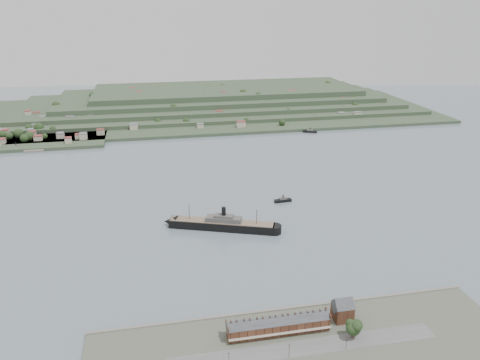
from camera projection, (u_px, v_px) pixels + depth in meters
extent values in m
plane|color=slate|center=(237.00, 207.00, 404.21)|extent=(1400.00, 1400.00, 0.00)
cube|color=#4C5142|center=(309.00, 357.00, 231.54)|extent=(220.00, 80.00, 2.00)
cube|color=slate|center=(286.00, 310.00, 267.18)|extent=(220.00, 2.00, 2.60)
cube|color=#595959|center=(305.00, 348.00, 236.67)|extent=(140.00, 12.00, 0.10)
cube|color=#482719|center=(278.00, 327.00, 246.43)|extent=(55.00, 8.00, 7.00)
cube|color=#323539|center=(279.00, 321.00, 245.19)|extent=(55.60, 8.15, 8.15)
cube|color=#A9A496|center=(281.00, 334.00, 242.21)|extent=(55.00, 1.60, 0.25)
cube|color=#482719|center=(227.00, 327.00, 239.77)|extent=(0.50, 8.40, 3.00)
cube|color=#482719|center=(328.00, 313.00, 249.91)|extent=(0.50, 8.40, 3.00)
cube|color=#2F201A|center=(238.00, 323.00, 240.28)|extent=(0.90, 1.40, 3.20)
cube|color=#2F201A|center=(248.00, 322.00, 241.30)|extent=(0.90, 1.40, 3.20)
cube|color=#2F201A|center=(274.00, 318.00, 243.83)|extent=(0.90, 1.40, 3.20)
cube|color=#2F201A|center=(284.00, 317.00, 244.85)|extent=(0.90, 1.40, 3.20)
cube|color=#2F201A|center=(309.00, 314.00, 247.38)|extent=(0.90, 1.40, 3.20)
cube|color=#2F201A|center=(319.00, 313.00, 248.40)|extent=(0.90, 1.40, 3.20)
cube|color=#482719|center=(342.00, 312.00, 256.66)|extent=(10.00, 10.00, 9.00)
cube|color=#323539|center=(343.00, 305.00, 255.06)|extent=(10.40, 10.18, 10.18)
cube|color=#30432C|center=(193.00, 114.00, 733.46)|extent=(760.00, 260.00, 4.00)
cube|color=#30432C|center=(204.00, 107.00, 758.46)|extent=(680.00, 220.00, 5.00)
cube|color=#30432C|center=(211.00, 102.00, 773.02)|extent=(600.00, 200.00, 6.00)
cube|color=#30432C|center=(219.00, 96.00, 787.23)|extent=(520.00, 180.00, 7.00)
cube|color=#30432C|center=(226.00, 90.00, 801.08)|extent=(440.00, 160.00, 8.00)
cube|color=#30432C|center=(45.00, 140.00, 595.76)|extent=(150.00, 90.00, 4.00)
cube|color=slate|center=(35.00, 150.00, 556.56)|extent=(22.00, 14.00, 2.80)
cube|color=black|center=(222.00, 225.00, 364.03)|extent=(81.03, 38.98, 6.41)
cone|color=black|center=(171.00, 222.00, 370.06)|extent=(14.12, 14.12, 10.98)
cylinder|color=black|center=(274.00, 229.00, 357.99)|extent=(10.98, 10.98, 6.41)
cube|color=#76614F|center=(222.00, 221.00, 362.79)|extent=(78.99, 37.49, 0.55)
cube|color=#4F4C49|center=(224.00, 219.00, 361.81)|extent=(28.60, 17.28, 3.66)
cube|color=#4F4C49|center=(224.00, 216.00, 360.93)|extent=(15.96, 11.11, 2.29)
cylinder|color=black|center=(224.00, 212.00, 359.70)|extent=(3.29, 3.29, 8.24)
cylinder|color=#42291E|center=(189.00, 212.00, 364.37)|extent=(0.46, 0.46, 14.64)
cylinder|color=#42291E|center=(257.00, 218.00, 356.92)|extent=(0.46, 0.46, 12.81)
cube|color=black|center=(283.00, 201.00, 414.75)|extent=(15.59, 5.37, 2.45)
cube|color=#4F4C49|center=(283.00, 199.00, 414.10)|extent=(7.14, 3.84, 1.84)
cylinder|color=black|center=(283.00, 197.00, 413.38)|extent=(1.02, 1.02, 3.57)
cube|color=black|center=(16.00, 147.00, 567.69)|extent=(20.59, 11.41, 2.65)
cube|color=#4F4C49|center=(16.00, 146.00, 566.98)|extent=(9.87, 6.97, 1.99)
cylinder|color=black|center=(16.00, 144.00, 566.20)|extent=(1.10, 1.10, 3.86)
cube|color=black|center=(310.00, 132.00, 636.87)|extent=(18.99, 11.41, 2.45)
cube|color=#4F4C49|center=(310.00, 130.00, 636.22)|extent=(9.19, 6.80, 1.84)
cylinder|color=black|center=(310.00, 129.00, 635.49)|extent=(1.02, 1.02, 3.58)
cylinder|color=#42291E|center=(353.00, 334.00, 243.07)|extent=(1.05, 1.05, 4.36)
sphere|color=black|center=(353.00, 328.00, 241.68)|extent=(7.84, 7.84, 7.84)
sphere|color=black|center=(357.00, 325.00, 242.57)|extent=(6.10, 6.10, 6.10)
sphere|color=black|center=(351.00, 329.00, 240.00)|extent=(5.58, 5.58, 5.58)
sphere|color=black|center=(356.00, 327.00, 239.23)|extent=(5.23, 5.23, 5.23)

